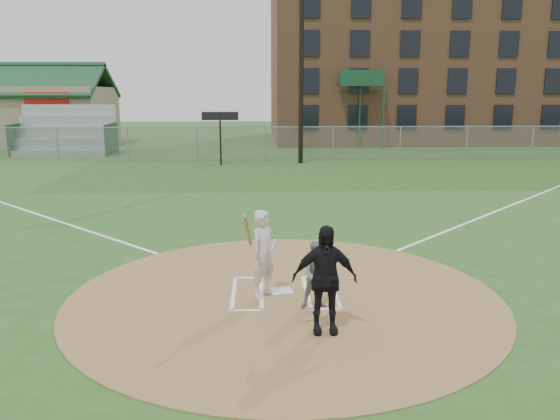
{
  "coord_description": "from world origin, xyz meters",
  "views": [
    {
      "loc": [
        -0.52,
        -10.1,
        3.88
      ],
      "look_at": [
        0.0,
        2.0,
        1.3
      ],
      "focal_mm": 35.0,
      "sensor_mm": 36.0,
      "label": 1
    }
  ],
  "objects_px": {
    "home_plate": "(282,291)",
    "catcher": "(318,275)",
    "umpire": "(324,279)",
    "batter_at_plate": "(264,254)"
  },
  "relations": [
    {
      "from": "home_plate",
      "to": "catcher",
      "type": "bearing_deg",
      "value": -53.75
    },
    {
      "from": "umpire",
      "to": "batter_at_plate",
      "type": "xyz_separation_m",
      "value": [
        -0.96,
        1.64,
        -0.05
      ]
    },
    {
      "from": "catcher",
      "to": "umpire",
      "type": "xyz_separation_m",
      "value": [
        -0.01,
        -1.04,
        0.28
      ]
    },
    {
      "from": "home_plate",
      "to": "umpire",
      "type": "bearing_deg",
      "value": -72.06
    },
    {
      "from": "batter_at_plate",
      "to": "home_plate",
      "type": "bearing_deg",
      "value": 34.26
    },
    {
      "from": "catcher",
      "to": "batter_at_plate",
      "type": "relative_size",
      "value": 0.71
    },
    {
      "from": "home_plate",
      "to": "umpire",
      "type": "relative_size",
      "value": 0.23
    },
    {
      "from": "home_plate",
      "to": "batter_at_plate",
      "type": "distance_m",
      "value": 0.95
    },
    {
      "from": "home_plate",
      "to": "umpire",
      "type": "xyz_separation_m",
      "value": [
        0.61,
        -1.89,
        0.89
      ]
    },
    {
      "from": "catcher",
      "to": "umpire",
      "type": "height_order",
      "value": "umpire"
    }
  ]
}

